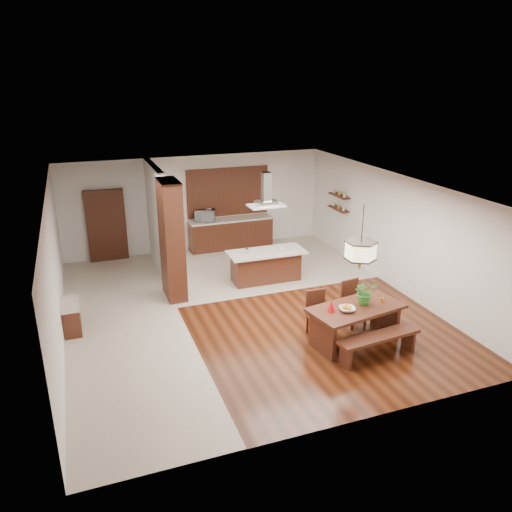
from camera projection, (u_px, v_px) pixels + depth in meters
name	position (u px, v px, depth m)	size (l,w,h in m)	color
room_shell	(243.00, 223.00, 11.06)	(9.00, 9.04, 2.92)	#321509
tile_hallway	(125.00, 326.00, 10.88)	(2.50, 9.00, 0.01)	beige
tile_kitchen	(257.00, 265.00, 14.38)	(5.50, 4.00, 0.01)	beige
soffit_band	(243.00, 187.00, 10.78)	(8.00, 9.00, 0.02)	#421E10
partition_pier	(172.00, 240.00, 11.88)	(0.45, 1.00, 2.90)	black
partition_stub	(157.00, 218.00, 13.73)	(0.18, 2.40, 2.90)	silver
hallway_console	(72.00, 317.00, 10.61)	(0.37, 0.88, 0.63)	black
hallway_doorway	(106.00, 226.00, 14.41)	(1.10, 0.20, 2.10)	black
rear_counter	(231.00, 233.00, 15.63)	(2.60, 0.62, 0.95)	black
kitchen_window	(228.00, 192.00, 15.42)	(2.60, 0.08, 1.50)	#A06B30
shelf_lower	(338.00, 209.00, 14.84)	(0.26, 0.90, 0.04)	black
shelf_upper	(339.00, 196.00, 14.70)	(0.26, 0.90, 0.04)	black
dining_table	(356.00, 316.00, 10.06)	(2.05, 1.28, 0.80)	black
dining_bench	(378.00, 346.00, 9.62)	(1.73, 0.38, 0.49)	black
dining_chair_left	(319.00, 315.00, 10.34)	(0.43, 0.43, 0.97)	black
dining_chair_right	(354.00, 304.00, 10.79)	(0.44, 0.44, 1.00)	black
pendant_lantern	(362.00, 238.00, 9.49)	(0.64, 0.64, 1.31)	beige
foliage_plant	(365.00, 292.00, 10.03)	(0.45, 0.39, 0.50)	#307527
fruit_bowl	(347.00, 309.00, 9.80)	(0.31, 0.31, 0.08)	#BFB2A7
napkin_cone	(331.00, 306.00, 9.75)	(0.15, 0.15, 0.24)	red
gold_ornament	(382.00, 300.00, 10.16)	(0.07, 0.07, 0.10)	gold
kitchen_island	(266.00, 266.00, 13.14)	(2.03, 0.90, 0.84)	black
range_hood	(266.00, 190.00, 12.44)	(0.90, 0.55, 0.87)	silver
island_cup	(282.00, 248.00, 13.03)	(0.13, 0.13, 0.10)	silver
microwave	(205.00, 216.00, 15.18)	(0.60, 0.41, 0.33)	#AEB0B5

